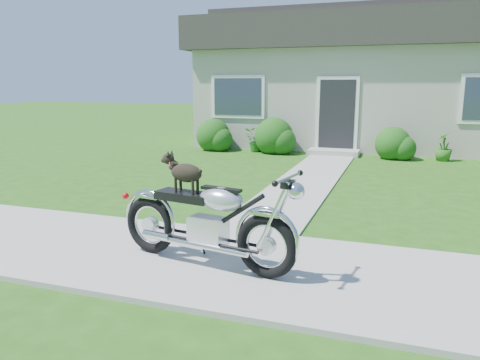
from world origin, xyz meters
name	(u,v)px	position (x,y,z in m)	size (l,w,h in m)	color
ground	(362,281)	(0.00, 0.00, 0.00)	(80.00, 80.00, 0.00)	#235114
sidewalk	(362,280)	(0.00, 0.00, 0.02)	(24.00, 2.20, 0.04)	#9E9B93
walkway	(309,179)	(-1.50, 5.00, 0.01)	(1.20, 8.00, 0.03)	#9E9B93
house	(396,78)	(0.00, 11.99, 2.16)	(12.60, 7.03, 4.50)	#B8B5A6
shrub_row	(339,141)	(-1.34, 8.50, 0.44)	(10.80, 1.12, 1.12)	#1D5015
potted_plant_left	(255,140)	(-3.81, 8.55, 0.34)	(0.62, 0.54, 0.69)	#1D5F19
potted_plant_right	(444,146)	(1.34, 8.55, 0.38)	(0.43, 0.43, 0.77)	#2E6E1E
motorcycle_with_dog	(207,219)	(-1.62, -0.19, 0.56)	(2.21, 0.71, 1.19)	black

